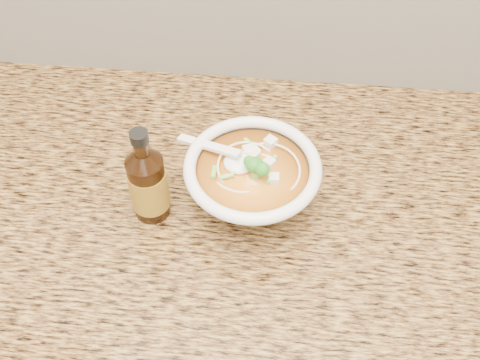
{
  "coord_description": "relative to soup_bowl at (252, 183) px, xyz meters",
  "views": [
    {
      "loc": [
        0.05,
        1.06,
        1.72
      ],
      "look_at": [
        -0.01,
        1.67,
        0.96
      ],
      "focal_mm": 45.0,
      "sensor_mm": 36.0,
      "label": 1
    }
  ],
  "objects": [
    {
      "name": "cabinet",
      "position": [
        -0.01,
        0.01,
        -0.52
      ],
      "size": [
        4.0,
        0.65,
        0.86
      ],
      "primitive_type": "cube",
      "color": "black",
      "rests_on": "ground"
    },
    {
      "name": "counter_slab",
      "position": [
        -0.01,
        0.01,
        -0.07
      ],
      "size": [
        4.0,
        0.68,
        0.04
      ],
      "primitive_type": "cube",
      "color": "olive",
      "rests_on": "cabinet"
    },
    {
      "name": "soup_bowl",
      "position": [
        0.0,
        0.0,
        0.0
      ],
      "size": [
        0.24,
        0.22,
        0.12
      ],
      "rotation": [
        0.0,
        0.0,
        -0.37
      ],
      "color": "white",
      "rests_on": "counter_slab"
    },
    {
      "name": "hot_sauce_bottle",
      "position": [
        -0.16,
        -0.03,
        0.02
      ],
      "size": [
        0.07,
        0.07,
        0.19
      ],
      "rotation": [
        0.0,
        0.0,
        0.06
      ],
      "color": "#351907",
      "rests_on": "counter_slab"
    }
  ]
}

